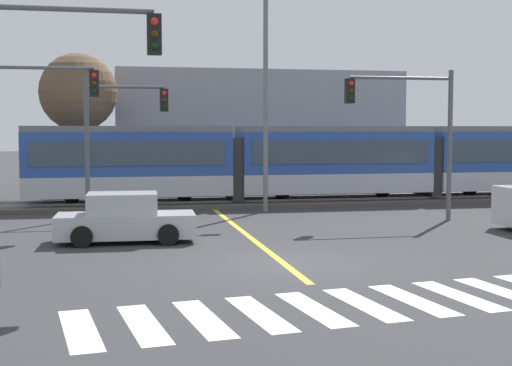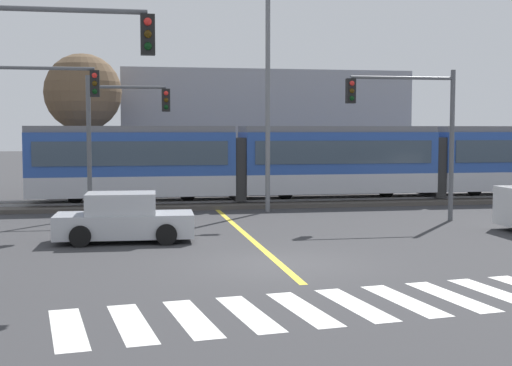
# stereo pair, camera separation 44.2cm
# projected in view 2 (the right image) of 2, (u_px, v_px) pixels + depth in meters

# --- Properties ---
(ground_plane) EXTENTS (200.00, 200.00, 0.00)m
(ground_plane) POSITION_uv_depth(u_px,v_px,m) (279.00, 264.00, 18.38)
(ground_plane) COLOR #333335
(track_bed) EXTENTS (120.00, 4.00, 0.18)m
(track_bed) POSITION_uv_depth(u_px,v_px,m) (212.00, 203.00, 32.54)
(track_bed) COLOR #4C4742
(track_bed) RESTS_ON ground
(rail_near) EXTENTS (120.00, 0.08, 0.10)m
(rail_near) POSITION_uv_depth(u_px,v_px,m) (214.00, 202.00, 31.82)
(rail_near) COLOR #939399
(rail_near) RESTS_ON track_bed
(rail_far) EXTENTS (120.00, 0.08, 0.10)m
(rail_far) POSITION_uv_depth(u_px,v_px,m) (210.00, 199.00, 33.24)
(rail_far) COLOR #939399
(rail_far) RESTS_ON track_bed
(light_rail_tram) EXTENTS (28.00, 2.64, 3.43)m
(light_rail_tram) POSITION_uv_depth(u_px,v_px,m) (337.00, 159.00, 33.46)
(light_rail_tram) COLOR #B7BAC1
(light_rail_tram) RESTS_ON track_bed
(crosswalk_stripe_0) EXTENTS (0.93, 2.85, 0.01)m
(crosswalk_stripe_0) POSITION_uv_depth(u_px,v_px,m) (68.00, 329.00, 12.37)
(crosswalk_stripe_0) COLOR silver
(crosswalk_stripe_0) RESTS_ON ground
(crosswalk_stripe_1) EXTENTS (0.93, 2.85, 0.01)m
(crosswalk_stripe_1) POSITION_uv_depth(u_px,v_px,m) (131.00, 323.00, 12.71)
(crosswalk_stripe_1) COLOR silver
(crosswalk_stripe_1) RESTS_ON ground
(crosswalk_stripe_2) EXTENTS (0.93, 2.85, 0.01)m
(crosswalk_stripe_2) POSITION_uv_depth(u_px,v_px,m) (192.00, 318.00, 13.05)
(crosswalk_stripe_2) COLOR silver
(crosswalk_stripe_2) RESTS_ON ground
(crosswalk_stripe_3) EXTENTS (0.93, 2.85, 0.01)m
(crosswalk_stripe_3) POSITION_uv_depth(u_px,v_px,m) (249.00, 313.00, 13.39)
(crosswalk_stripe_3) COLOR silver
(crosswalk_stripe_3) RESTS_ON ground
(crosswalk_stripe_4) EXTENTS (0.93, 2.85, 0.01)m
(crosswalk_stripe_4) POSITION_uv_depth(u_px,v_px,m) (303.00, 309.00, 13.74)
(crosswalk_stripe_4) COLOR silver
(crosswalk_stripe_4) RESTS_ON ground
(crosswalk_stripe_5) EXTENTS (0.93, 2.85, 0.01)m
(crosswalk_stripe_5) POSITION_uv_depth(u_px,v_px,m) (355.00, 305.00, 14.08)
(crosswalk_stripe_5) COLOR silver
(crosswalk_stripe_5) RESTS_ON ground
(crosswalk_stripe_6) EXTENTS (0.93, 2.85, 0.01)m
(crosswalk_stripe_6) POSITION_uv_depth(u_px,v_px,m) (404.00, 300.00, 14.42)
(crosswalk_stripe_6) COLOR silver
(crosswalk_stripe_6) RESTS_ON ground
(crosswalk_stripe_7) EXTENTS (0.93, 2.85, 0.01)m
(crosswalk_stripe_7) POSITION_uv_depth(u_px,v_px,m) (451.00, 296.00, 14.76)
(crosswalk_stripe_7) COLOR silver
(crosswalk_stripe_7) RESTS_ON ground
(crosswalk_stripe_8) EXTENTS (0.93, 2.85, 0.01)m
(crosswalk_stripe_8) POSITION_uv_depth(u_px,v_px,m) (496.00, 293.00, 15.10)
(crosswalk_stripe_8) COLOR silver
(crosswalk_stripe_8) RESTS_ON ground
(lane_centre_line) EXTENTS (0.20, 15.01, 0.01)m
(lane_centre_line) POSITION_uv_depth(u_px,v_px,m) (247.00, 236.00, 23.23)
(lane_centre_line) COLOR gold
(lane_centre_line) RESTS_ON ground
(sedan_crossing) EXTENTS (4.27, 2.05, 1.52)m
(sedan_crossing) POSITION_uv_depth(u_px,v_px,m) (124.00, 219.00, 21.94)
(sedan_crossing) COLOR #B7BABF
(sedan_crossing) RESTS_ON ground
(traffic_light_far_left) EXTENTS (3.25, 0.38, 5.56)m
(traffic_light_far_left) POSITION_uv_depth(u_px,v_px,m) (118.00, 124.00, 27.91)
(traffic_light_far_left) COLOR #515459
(traffic_light_far_left) RESTS_ON ground
(traffic_light_mid_left) EXTENTS (4.25, 0.38, 6.12)m
(traffic_light_mid_left) POSITION_uv_depth(u_px,v_px,m) (17.00, 113.00, 23.95)
(traffic_light_mid_left) COLOR #515459
(traffic_light_mid_left) RESTS_ON ground
(traffic_light_near_left) EXTENTS (3.75, 0.38, 6.46)m
(traffic_light_near_left) POSITION_uv_depth(u_px,v_px,m) (43.00, 92.00, 15.64)
(traffic_light_near_left) COLOR #515459
(traffic_light_near_left) RESTS_ON ground
(traffic_light_mid_right) EXTENTS (4.25, 0.38, 5.68)m
(traffic_light_mid_right) POSITION_uv_depth(u_px,v_px,m) (415.00, 119.00, 26.51)
(traffic_light_mid_right) COLOR #515459
(traffic_light_mid_right) RESTS_ON ground
(street_lamp_centre) EXTENTS (2.08, 0.28, 9.34)m
(street_lamp_centre) POSITION_uv_depth(u_px,v_px,m) (272.00, 86.00, 29.62)
(street_lamp_centre) COLOR slate
(street_lamp_centre) RESTS_ON ground
(bare_tree_west) EXTENTS (3.83, 3.83, 7.22)m
(bare_tree_west) POSITION_uv_depth(u_px,v_px,m) (83.00, 93.00, 35.40)
(bare_tree_west) COLOR brown
(bare_tree_west) RESTS_ON ground
(building_backdrop_far) EXTENTS (16.44, 6.00, 6.80)m
(building_backdrop_far) POSITION_uv_depth(u_px,v_px,m) (261.00, 130.00, 42.42)
(building_backdrop_far) COLOR gray
(building_backdrop_far) RESTS_ON ground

